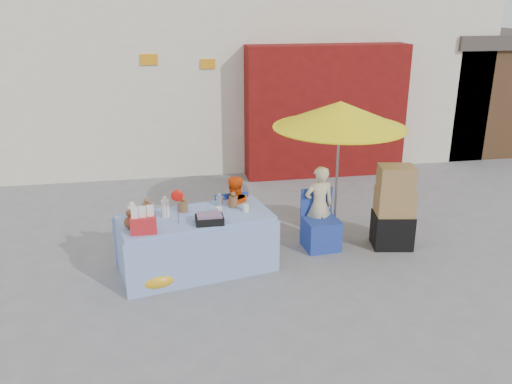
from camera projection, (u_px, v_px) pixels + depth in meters
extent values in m
plane|color=slate|center=(254.00, 281.00, 7.00)|extent=(80.00, 80.00, 0.00)
cube|color=silver|center=(202.00, 51.00, 12.71)|extent=(12.00, 5.00, 4.50)
cube|color=maroon|center=(325.00, 111.00, 10.81)|extent=(3.20, 0.60, 2.60)
cube|color=#4C331E|center=(473.00, 95.00, 13.23)|extent=(2.60, 3.00, 2.40)
cube|color=#3F3833|center=(480.00, 38.00, 12.77)|extent=(2.80, 3.20, 0.30)
cube|color=orange|center=(149.00, 59.00, 10.15)|extent=(0.32, 0.04, 0.20)
cube|color=orange|center=(208.00, 64.00, 10.37)|extent=(0.28, 0.04, 0.18)
cube|color=#94AEED|center=(196.00, 243.00, 7.18)|extent=(2.10, 1.26, 0.77)
cube|color=#94AEED|center=(206.00, 259.00, 6.80)|extent=(1.98, 0.44, 0.72)
cube|color=#94AEED|center=(187.00, 231.00, 7.59)|extent=(1.98, 0.44, 0.72)
cylinder|color=white|center=(133.00, 213.00, 6.88)|extent=(0.13, 0.13, 0.19)
cylinder|color=brown|center=(147.00, 209.00, 7.05)|extent=(0.15, 0.15, 0.17)
cylinder|color=white|center=(165.00, 209.00, 6.98)|extent=(0.12, 0.12, 0.23)
cylinder|color=brown|center=(183.00, 206.00, 7.17)|extent=(0.16, 0.16, 0.14)
cylinder|color=#B2B2B7|center=(220.00, 201.00, 7.37)|extent=(0.11, 0.11, 0.12)
cylinder|color=brown|center=(233.00, 202.00, 7.31)|extent=(0.13, 0.13, 0.15)
cylinder|color=white|center=(219.00, 210.00, 7.10)|extent=(0.10, 0.10, 0.09)
cylinder|color=white|center=(246.00, 208.00, 7.18)|extent=(0.10, 0.10, 0.09)
sphere|color=brown|center=(130.00, 223.00, 6.64)|extent=(0.15, 0.15, 0.15)
ellipsoid|color=red|center=(177.00, 196.00, 6.70)|extent=(0.16, 0.08, 0.15)
cube|color=red|center=(143.00, 225.00, 6.49)|extent=(0.33, 0.20, 0.21)
cube|color=black|center=(210.00, 220.00, 6.80)|extent=(0.39, 0.31, 0.09)
cube|color=#203895|center=(236.00, 240.00, 7.64)|extent=(0.52, 0.50, 0.45)
cube|color=#203895|center=(232.00, 207.00, 7.69)|extent=(0.48, 0.08, 0.40)
cube|color=#203895|center=(321.00, 234.00, 7.85)|extent=(0.52, 0.50, 0.45)
cube|color=#203895|center=(316.00, 201.00, 7.90)|extent=(0.48, 0.08, 0.40)
imported|color=#FA530D|center=(234.00, 214.00, 7.66)|extent=(0.58, 0.47, 1.13)
imported|color=beige|center=(319.00, 206.00, 7.86)|extent=(0.46, 0.32, 1.20)
cylinder|color=gray|center=(337.00, 175.00, 7.91)|extent=(0.04, 0.04, 2.00)
cone|color=yellow|center=(340.00, 115.00, 7.60)|extent=(1.90, 1.90, 0.38)
cylinder|color=yellow|center=(339.00, 127.00, 7.67)|extent=(1.90, 1.90, 0.02)
cube|color=black|center=(392.00, 230.00, 7.91)|extent=(0.63, 0.55, 0.51)
cube|color=#A67B4B|center=(395.00, 201.00, 7.75)|extent=(0.59, 0.49, 0.38)
cube|color=#A67B4B|center=(396.00, 178.00, 7.61)|extent=(0.54, 0.44, 0.34)
ellipsoid|color=gold|center=(153.00, 274.00, 6.84)|extent=(0.73, 0.60, 0.32)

